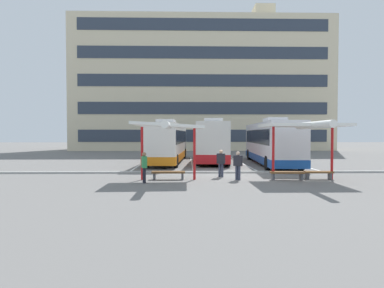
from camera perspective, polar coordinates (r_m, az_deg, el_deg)
The scene contains 18 objects.
ground_plane at distance 18.93m, azimuth 7.10°, elevation -5.76°, with size 160.00×160.00×0.00m, color slate.
terminal_building at distance 52.75m, azimuth 1.81°, elevation 10.34°, with size 40.53×10.19×23.41m.
coach_bus_0 at distance 27.97m, azimuth -4.31°, elevation 0.26°, with size 3.23×12.30×3.70m.
coach_bus_1 at distance 28.25m, azimuth 3.95°, elevation 0.38°, with size 3.60×10.54×3.82m.
coach_bus_2 at distance 26.95m, azimuth 14.04°, elevation 0.24°, with size 3.34×12.66×3.75m.
lane_stripe_0 at distance 27.18m, azimuth -9.02°, elevation -3.48°, with size 0.16×14.00×0.01m, color white.
lane_stripe_1 at distance 26.94m, azimuth 0.03°, elevation -3.50°, with size 0.16×14.00×0.01m, color white.
lane_stripe_2 at distance 27.37m, azimuth 9.02°, elevation -3.44°, with size 0.16×14.00×0.01m, color white.
lane_stripe_3 at distance 28.44m, azimuth 17.53°, elevation -3.31°, with size 0.16×14.00×0.01m, color white.
waiting_shelter_0 at distance 16.87m, azimuth -4.37°, elevation 3.12°, with size 3.85×4.23×3.16m.
bench_0 at distance 17.34m, azimuth -4.29°, elevation -5.31°, with size 1.84×0.43×0.45m.
waiting_shelter_1 at distance 17.97m, azimuth 19.78°, elevation 3.02°, with size 4.25×5.10×3.12m.
bench_1 at distance 17.91m, azimuth 16.85°, elevation -5.16°, with size 1.82×0.57×0.45m.
bench_2 at distance 18.70m, azimuth 21.95°, elevation -4.94°, with size 1.55×0.49×0.45m.
platform_kerb at distance 20.28m, azimuth 6.53°, elevation -5.09°, with size 44.00×0.24×0.12m, color #ADADA8.
waiting_passenger_0 at distance 16.21m, azimuth -8.66°, elevation -3.86°, with size 0.34×0.50×1.57m.
waiting_passenger_1 at distance 17.20m, azimuth 8.31°, elevation -3.58°, with size 0.49×0.44×1.55m.
waiting_passenger_2 at distance 18.28m, azimuth 5.26°, elevation -3.19°, with size 0.50×0.40×1.57m.
Camera 1 is at (-2.73, -18.57, 2.47)m, focal length 29.44 mm.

